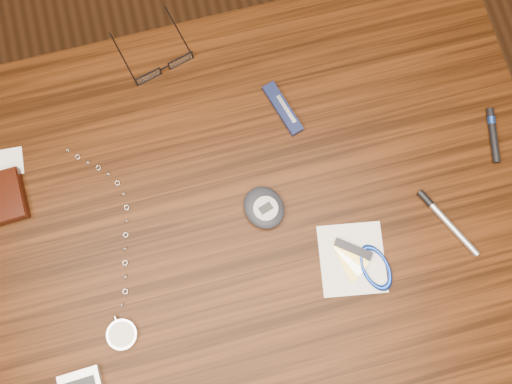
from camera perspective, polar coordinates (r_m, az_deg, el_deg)
ground at (r=1.63m, az=-1.20°, el=-7.11°), size 3.80×3.80×0.00m
desk at (r=0.99m, az=-1.97°, el=-3.82°), size 1.00×0.70×0.75m
eyeglasses at (r=0.97m, az=-9.29°, el=12.37°), size 0.13×0.13×0.02m
pocket_watch at (r=0.89m, az=-13.31°, el=-12.95°), size 0.08×0.33×0.01m
pedometer at (r=0.88m, az=0.82°, el=-1.58°), size 0.08×0.08×0.03m
notepad_keys at (r=0.89m, az=10.74°, el=-7.00°), size 0.12×0.12×0.01m
pocket_knife at (r=0.93m, az=2.70°, el=8.32°), size 0.05×0.10×0.01m
silver_pen at (r=0.93m, az=18.23°, el=-2.46°), size 0.07×0.12×0.01m
black_blue_pen at (r=0.99m, az=22.63°, el=5.43°), size 0.03×0.09×0.01m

